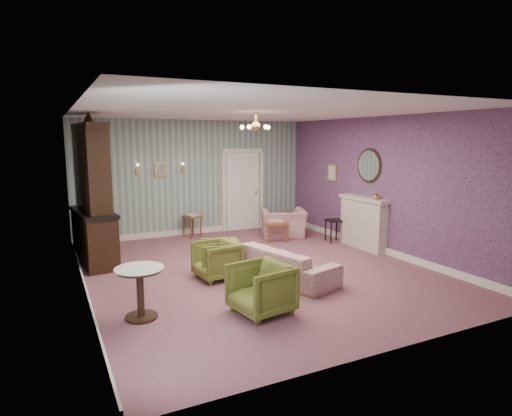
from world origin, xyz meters
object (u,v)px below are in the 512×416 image
olive_chair_a (261,286)px  side_table_black (334,231)px  sofa_chintz (285,258)px  coffee_table (275,230)px  fireplace (363,223)px  pedestal_table (140,293)px  olive_chair_b (217,258)px  olive_chair_c (219,256)px  dresser (92,191)px  wingback_chair (283,219)px

olive_chair_a → side_table_black: bearing=121.7°
sofa_chintz → coffee_table: sofa_chintz is taller
fireplace → pedestal_table: bearing=-162.0°
olive_chair_b → olive_chair_c: (0.10, 0.13, -0.01)m
dresser → olive_chair_c: bearing=-49.1°
olive_chair_c → fireplace: (3.59, 0.41, 0.23)m
olive_chair_a → dresser: dresser is taller
sofa_chintz → wingback_chair: (1.61, 2.88, 0.08)m
fireplace → side_table_black: bearing=106.4°
sofa_chintz → fireplace: 2.87m
olive_chair_a → fireplace: bearing=112.1°
pedestal_table → fireplace: bearing=18.0°
olive_chair_a → sofa_chintz: 1.55m
sofa_chintz → wingback_chair: wingback_chair is taller
dresser → coffee_table: dresser is taller
side_table_black → pedestal_table: pedestal_table is taller
dresser → fireplace: dresser is taller
olive_chair_a → olive_chair_c: 1.85m
wingback_chair → dresser: (-4.47, -0.38, 0.98)m
coffee_table → olive_chair_b: bearing=-137.2°
coffee_table → side_table_black: 1.42m
olive_chair_a → coffee_table: 4.53m
olive_chair_c → dresser: (-1.92, 1.80, 1.09)m
wingback_chair → pedestal_table: (-4.20, -3.47, -0.10)m
olive_chair_a → fireplace: (3.69, 2.26, 0.19)m
pedestal_table → coffee_table: bearing=40.6°
olive_chair_a → sofa_chintz: size_ratio=0.40×
sofa_chintz → side_table_black: sofa_chintz is taller
dresser → fireplace: size_ratio=2.06×
olive_chair_a → coffee_table: bearing=139.7°
olive_chair_a → olive_chair_b: size_ratio=1.08×
olive_chair_a → dresser: (-1.82, 3.65, 1.05)m
wingback_chair → fireplace: (1.04, -1.77, 0.12)m
olive_chair_c → wingback_chair: (2.55, 2.18, 0.11)m
fireplace → coffee_table: (-1.36, 1.63, -0.34)m
olive_chair_a → pedestal_table: (-1.55, 0.56, -0.03)m
olive_chair_c → dresser: 2.85m
pedestal_table → olive_chair_c: bearing=38.1°
olive_chair_a → olive_chair_c: bearing=167.6°
dresser → coffee_table: bearing=-2.7°
olive_chair_c → pedestal_table: 2.10m
dresser → fireplace: (5.51, -1.39, -0.86)m
coffee_table → pedestal_table: pedestal_table is taller
wingback_chair → side_table_black: bearing=150.2°
olive_chair_c → side_table_black: olive_chair_c is taller
wingback_chair → dresser: bearing=26.1°
olive_chair_a → dresser: bearing=-162.9°
sofa_chintz → dresser: dresser is taller
coffee_table → olive_chair_c: bearing=-137.7°
fireplace → olive_chair_b: bearing=-171.7°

